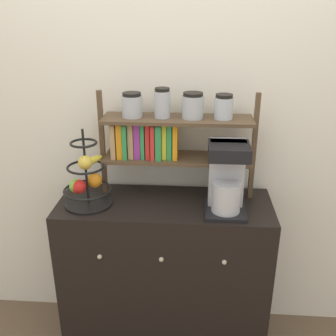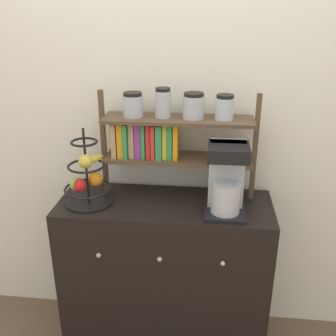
% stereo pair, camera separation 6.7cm
% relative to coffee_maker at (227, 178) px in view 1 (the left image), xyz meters
% --- Properties ---
extents(wall_back, '(7.00, 0.05, 2.60)m').
position_rel_coffee_maker_xyz_m(wall_back, '(-0.31, 0.31, 0.21)').
color(wall_back, silver).
rests_on(wall_back, ground_plane).
extents(sideboard, '(1.12, 0.44, 0.91)m').
position_rel_coffee_maker_xyz_m(sideboard, '(-0.31, 0.05, -0.63)').
color(sideboard, black).
rests_on(sideboard, ground_plane).
extents(coffee_maker, '(0.20, 0.22, 0.36)m').
position_rel_coffee_maker_xyz_m(coffee_maker, '(0.00, 0.00, 0.00)').
color(coffee_maker, black).
rests_on(coffee_maker, sideboard).
extents(fruit_stand, '(0.25, 0.25, 0.40)m').
position_rel_coffee_maker_xyz_m(fruit_stand, '(-0.70, 0.01, -0.04)').
color(fruit_stand, black).
rests_on(fruit_stand, sideboard).
extents(shelf_hutch, '(0.81, 0.20, 0.58)m').
position_rel_coffee_maker_xyz_m(shelf_hutch, '(-0.32, 0.15, 0.18)').
color(shelf_hutch, brown).
rests_on(shelf_hutch, sideboard).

